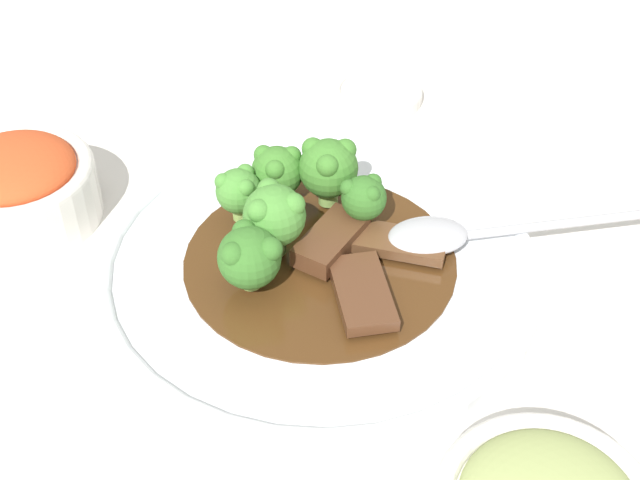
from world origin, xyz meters
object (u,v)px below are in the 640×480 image
Objects in this scene: broccoli_floret_2 at (362,197)px; broccoli_floret_3 at (274,215)px; broccoli_floret_1 at (328,167)px; beef_strip_2 at (396,242)px; beef_strip_1 at (362,293)px; main_plate at (320,265)px; side_bowl_kimchi at (18,185)px; broccoli_floret_4 at (277,171)px; serving_spoon at (456,233)px; beef_strip_0 at (332,241)px; broccoli_floret_0 at (249,256)px; sauce_dish at (378,93)px; broccoli_floret_5 at (238,190)px.

broccoli_floret_2 is 0.78× the size of broccoli_floret_3.
broccoli_floret_3 is at bearing 10.19° from broccoli_floret_1.
beef_strip_1 is at bearing 17.33° from beef_strip_2.
beef_strip_2 is 0.04m from broccoli_floret_2.
side_bowl_kimchi is (0.11, -0.21, 0.02)m from main_plate.
broccoli_floret_4 is 0.14m from serving_spoon.
broccoli_floret_0 is at bearing -12.83° from beef_strip_0.
broccoli_floret_1 is 0.46× the size of side_bowl_kimchi.
serving_spoon is 2.37× the size of sauce_dish.
broccoli_floret_2 is 0.26m from side_bowl_kimchi.
broccoli_floret_4 is at bearing 17.43° from sauce_dish.
sauce_dish is at bearing -141.28° from beef_strip_1.
broccoli_floret_0 is at bearing 23.17° from sauce_dish.
serving_spoon is at bearing 120.29° from broccoli_floret_2.
broccoli_floret_4 is at bearing -66.38° from serving_spoon.
serving_spoon is (-0.08, 0.06, 0.02)m from main_plate.
broccoli_floret_2 is at bearing -59.71° from serving_spoon.
broccoli_floret_1 is (-0.04, -0.04, 0.03)m from beef_strip_0.
broccoli_floret_3 is at bearing -161.03° from broccoli_floret_0.
broccoli_floret_1 reaches higher than broccoli_floret_4.
beef_strip_2 is 0.66× the size of side_bowl_kimchi.
broccoli_floret_3 is (0.03, -0.03, 0.03)m from beef_strip_0.
side_bowl_kimchi reaches higher than main_plate.
beef_strip_0 reaches higher than beef_strip_2.
broccoli_floret_1 is (-0.06, -0.09, 0.03)m from beef_strip_1.
broccoli_floret_2 is at bearing -178.12° from main_plate.
beef_strip_2 is 1.44× the size of broccoli_floret_1.
beef_strip_2 is at bearing 155.07° from broccoli_floret_0.
broccoli_floret_4 is 1.06× the size of broccoli_floret_5.
beef_strip_1 is at bearing 95.88° from broccoli_floret_3.
broccoli_floret_4 reaches higher than broccoli_floret_2.
broccoli_floret_0 reaches higher than beef_strip_1.
main_plate is at bearing 1.88° from broccoli_floret_2.
broccoli_floret_5 reaches higher than beef_strip_1.
side_bowl_kimchi is (0.15, -0.21, -0.02)m from broccoli_floret_2.
broccoli_floret_4 is 0.56× the size of sauce_dish.
serving_spoon is (-0.10, 0.08, -0.03)m from broccoli_floret_3.
broccoli_floret_2 reaches higher than serving_spoon.
broccoli_floret_2 reaches higher than sauce_dish.
broccoli_floret_5 is at bearing 125.50° from side_bowl_kimchi.
serving_spoon is at bearing 174.13° from beef_strip_1.
broccoli_floret_2 is at bearing -90.25° from beef_strip_2.
serving_spoon is at bearing 140.09° from beef_strip_0.
broccoli_floret_0 is 0.28m from sauce_dish.
beef_strip_2 reaches higher than main_plate.
side_bowl_kimchi is at bearing -15.05° from sauce_dish.
beef_strip_1 is at bearing 90.11° from broccoli_floret_5.
beef_strip_2 is 1.81× the size of broccoli_floret_2.
broccoli_floret_4 reaches higher than main_plate.
side_bowl_kimchi reaches higher than sauce_dish.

